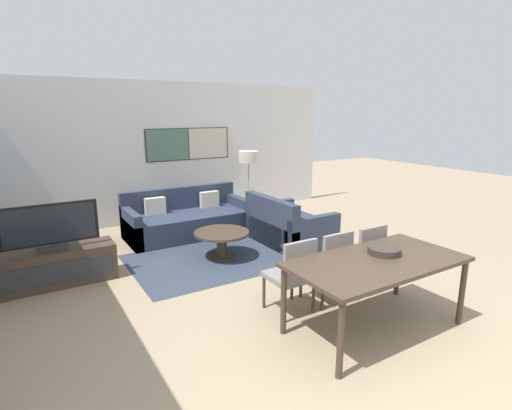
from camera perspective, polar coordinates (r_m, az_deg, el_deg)
name	(u,v)px	position (r m, az deg, el deg)	size (l,w,h in m)	color
ground_plane	(416,377)	(3.97, 21.95, -21.87)	(24.00, 24.00, 0.00)	#9E896B
wall_back	(169,152)	(8.42, -12.36, 7.42)	(7.56, 0.09, 2.80)	silver
area_rug	(222,257)	(6.29, -4.87, -7.43)	(2.76, 1.84, 0.01)	#333D4C
tv_console	(55,267)	(5.88, -26.77, -7.90)	(1.49, 0.48, 0.49)	#423326
television	(50,227)	(5.72, -27.34, -2.81)	(1.15, 0.20, 0.60)	#2D2D33
sofa_main	(187,220)	(7.45, -9.85, -2.10)	(2.21, 0.99, 0.83)	#2D384C
sofa_side	(287,228)	(6.87, 4.41, -3.25)	(0.99, 1.41, 0.83)	#2D384C
coffee_table	(222,238)	(6.18, -4.92, -4.74)	(0.85, 0.85, 0.42)	#423326
dining_table	(377,266)	(4.26, 16.91, -8.38)	(1.84, 0.94, 0.76)	#423326
dining_chair_left	(293,272)	(4.47, 5.30, -9.52)	(0.46, 0.46, 0.89)	gray
dining_chair_centre	(330,263)	(4.78, 10.50, -8.12)	(0.46, 0.46, 0.89)	gray
dining_chair_right	(364,255)	(5.12, 15.15, -6.90)	(0.46, 0.46, 0.89)	gray
fruit_bowl	(384,250)	(4.42, 17.85, -6.14)	(0.34, 0.34, 0.07)	#332D28
floor_lamp	(249,161)	(7.90, -1.07, 6.28)	(0.39, 0.39, 1.46)	#2D2D33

